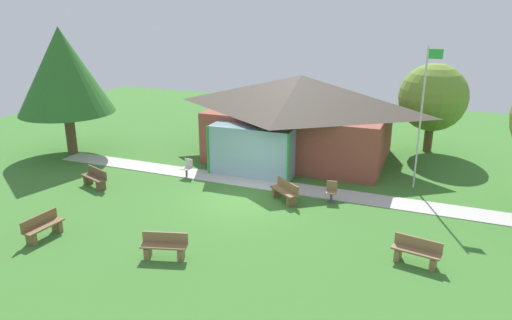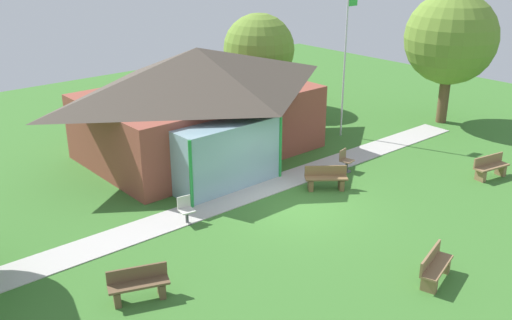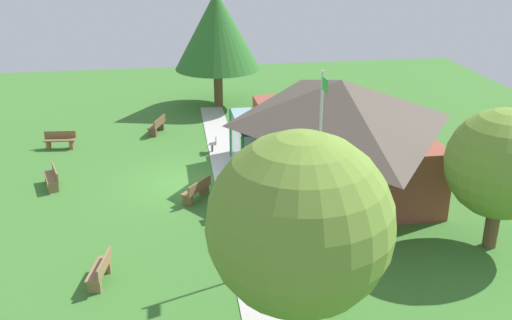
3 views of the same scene
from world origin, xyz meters
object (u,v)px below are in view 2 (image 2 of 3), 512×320
bench_front_center (435,267)px  flagpole (345,60)px  patio_chair_west (186,210)px  bench_rear_near_path (326,179)px  pavilion (199,100)px  bench_lawn_far_right (490,167)px  patio_chair_lawn_spare (345,161)px  tree_east_hedge (451,39)px  tree_behind_pavilion_right (259,49)px  bench_mid_left (139,285)px

bench_front_center → flagpole: bearing=-142.6°
flagpole → patio_chair_west: flagpole is taller
bench_rear_near_path → flagpole: bearing=-105.5°
pavilion → bench_lawn_far_right: (6.61, -9.18, -1.87)m
patio_chair_west → pavilion: bearing=-120.5°
bench_lawn_far_right → patio_chair_lawn_spare: patio_chair_lawn_spare is taller
bench_front_center → patio_chair_west: 7.61m
flagpole → bench_front_center: 12.20m
pavilion → bench_front_center: 11.93m
patio_chair_west → tree_east_hedge: tree_east_hedge is taller
bench_lawn_far_right → bench_front_center: same height
pavilion → patio_chair_lawn_spare: size_ratio=11.49×
bench_front_center → tree_east_hedge: (12.33, 7.60, 3.62)m
flagpole → bench_rear_near_path: size_ratio=4.31×
tree_behind_pavilion_right → tree_east_hedge: bearing=-57.9°
patio_chair_west → patio_chair_lawn_spare: size_ratio=1.00×
tree_behind_pavilion_right → flagpole: bearing=-92.8°
pavilion → bench_mid_left: bearing=-134.4°
bench_front_center → patio_chair_lawn_spare: patio_chair_lawn_spare is taller
bench_front_center → tree_behind_pavilion_right: (7.42, 15.44, 2.61)m
flagpole → bench_mid_left: flagpole is taller
bench_mid_left → tree_east_hedge: tree_east_hedge is taller
flagpole → patio_chair_lawn_spare: bearing=-136.8°
patio_chair_lawn_spare → patio_chair_west: bearing=-14.5°
patio_chair_lawn_spare → tree_behind_pavilion_right: (3.41, 8.93, 2.60)m
patio_chair_west → tree_east_hedge: bearing=-167.9°
flagpole → bench_mid_left: bearing=-159.2°
bench_lawn_far_right → patio_chair_west: size_ratio=1.81×
flagpole → tree_behind_pavilion_right: flagpole is taller
patio_chair_west → patio_chair_lawn_spare: 7.05m
bench_lawn_far_right → bench_rear_near_path: size_ratio=1.08×
bench_mid_left → bench_rear_near_path: bearing=-148.4°
patio_chair_lawn_spare → bench_lawn_far_right: bearing=121.8°
bench_lawn_far_right → patio_chair_west: patio_chair_west is taller
bench_front_center → bench_rear_near_path: (2.20, 5.85, 0.00)m
pavilion → patio_chair_lawn_spare: (3.01, -5.23, -1.86)m
pavilion → flagpole: flagpole is taller
tree_behind_pavilion_right → bench_lawn_far_right: bearing=-89.1°
bench_front_center → patio_chair_lawn_spare: 7.64m
patio_chair_west → tree_east_hedge: size_ratio=0.14×
pavilion → bench_lawn_far_right: pavilion is taller
bench_lawn_far_right → bench_rear_near_path: same height
pavilion → bench_rear_near_path: size_ratio=6.82×
bench_rear_near_path → tree_behind_pavilion_right: tree_behind_pavilion_right is taller
patio_chair_lawn_spare → bench_rear_near_path: bearing=9.4°
tree_behind_pavilion_right → patio_chair_west: bearing=-141.0°
flagpole → patio_chair_west: size_ratio=7.25×
flagpole → tree_east_hedge: 5.55m
flagpole → bench_front_center: size_ratio=3.99×
pavilion → bench_mid_left: pavilion is taller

